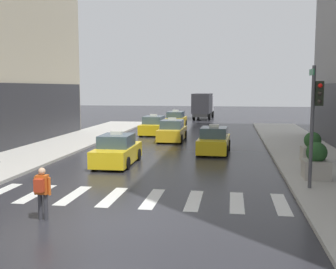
{
  "coord_description": "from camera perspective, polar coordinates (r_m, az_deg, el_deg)",
  "views": [
    {
      "loc": [
        3.62,
        -11.49,
        4.09
      ],
      "look_at": [
        0.57,
        8.0,
        1.83
      ],
      "focal_mm": 43.62,
      "sensor_mm": 36.0,
      "label": 1
    }
  ],
  "objects": [
    {
      "name": "taxi_lead",
      "position": [
        22.0,
        -7.13,
        -2.31
      ],
      "size": [
        2.0,
        4.57,
        1.8
      ],
      "color": "yellow",
      "rests_on": "ground"
    },
    {
      "name": "planter_near_corner",
      "position": [
        18.95,
        20.0,
        -3.64
      ],
      "size": [
        1.1,
        1.1,
        1.6
      ],
      "color": "#A8A399",
      "rests_on": "curb_right"
    },
    {
      "name": "crosswalk_markings",
      "position": [
        15.49,
        -5.0,
        -8.79
      ],
      "size": [
        11.3,
        2.8,
        0.01
      ],
      "color": "silver",
      "rests_on": "ground"
    },
    {
      "name": "pedestrian_with_backpack",
      "position": [
        13.28,
        -17.21,
        -7.35
      ],
      "size": [
        0.55,
        0.43,
        1.65
      ],
      "color": "#333338",
      "rests_on": "ground"
    },
    {
      "name": "ground_plane",
      "position": [
        12.73,
        -8.31,
        -12.28
      ],
      "size": [
        160.0,
        160.0,
        0.0
      ],
      "primitive_type": "plane",
      "color": "#26262B"
    },
    {
      "name": "taxi_fourth",
      "position": [
        35.85,
        -1.99,
        1.15
      ],
      "size": [
        2.02,
        4.58,
        1.8
      ],
      "color": "yellow",
      "rests_on": "ground"
    },
    {
      "name": "taxi_fifth",
      "position": [
        42.82,
        1.07,
        2.03
      ],
      "size": [
        2.02,
        4.58,
        1.8
      ],
      "color": "gold",
      "rests_on": "ground"
    },
    {
      "name": "traffic_light_pole",
      "position": [
        16.82,
        19.89,
        3.31
      ],
      "size": [
        0.44,
        0.84,
        4.8
      ],
      "color": "#47474C",
      "rests_on": "curb_right"
    },
    {
      "name": "box_truck",
      "position": [
        53.93,
        4.92,
        4.14
      ],
      "size": [
        2.54,
        7.62,
        3.35
      ],
      "color": "#2D2D2D",
      "rests_on": "ground"
    },
    {
      "name": "taxi_third",
      "position": [
        31.61,
        0.6,
        0.43
      ],
      "size": [
        1.94,
        4.54,
        1.8
      ],
      "color": "gold",
      "rests_on": "ground"
    },
    {
      "name": "taxi_second",
      "position": [
        26.02,
        6.45,
        -0.93
      ],
      "size": [
        2.06,
        4.6,
        1.8
      ],
      "color": "yellow",
      "rests_on": "ground"
    },
    {
      "name": "planter_mid_block",
      "position": [
        23.18,
        19.51,
        -1.82
      ],
      "size": [
        1.1,
        1.1,
        1.6
      ],
      "color": "#A8A399",
      "rests_on": "curb_right"
    }
  ]
}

